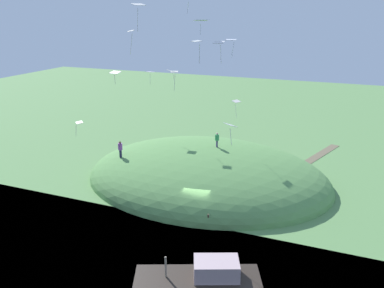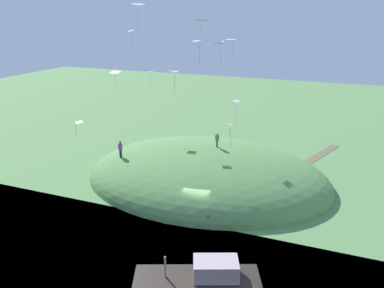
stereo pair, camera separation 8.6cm
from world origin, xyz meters
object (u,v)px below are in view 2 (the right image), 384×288
Objects in this scene: person_near_shore at (120,147)px; kite_9 at (187,0)px; kite_11 at (131,33)px; mooring_post at (208,221)px; kite_2 at (174,72)px; kite_4 at (197,43)px; kite_1 at (79,123)px; person_watching_kites at (217,138)px; kite_6 at (151,72)px; kite_7 at (219,44)px; kite_0 at (201,21)px; kite_5 at (230,126)px; kite_12 at (172,72)px; kite_3 at (236,102)px; boat_on_lake at (201,279)px; kite_8 at (138,6)px; kite_13 at (115,73)px; kite_10 at (231,41)px.

person_near_shore is 1.56× the size of kite_9.
mooring_post is at bearing -114.25° from kite_11.
kite_2 is 0.90× the size of mooring_post.
kite_2 is at bearing 31.72° from kite_4.
person_watching_kites is at bearing -40.40° from kite_1.
kite_11 reaches higher than kite_6.
person_watching_kites is at bearing 18.35° from kite_7.
kite_0 is at bearing -135.05° from kite_6.
kite_5 is at bearing 135.06° from person_near_shore.
kite_12 is at bearing -43.14° from kite_1.
mooring_post is (-5.90, -5.95, -11.74)m from kite_12.
kite_5 reaches higher than kite_3.
person_watching_kites reaches higher than boat_on_lake.
boat_on_lake is 4.82× the size of kite_7.
kite_8 reaches higher than kite_6.
kite_1 is 0.70× the size of kite_5.
boat_on_lake is 6.31× the size of kite_0.
kite_13 is (0.43, 10.17, -2.92)m from kite_7.
kite_10 is (-9.49, -4.11, 10.97)m from person_watching_kites.
kite_3 is (1.06, -1.72, 3.89)m from person_watching_kites.
kite_10 is at bearing -98.98° from kite_13.
kite_10 reaches higher than kite_1.
person_near_shore is 19.11m from kite_10.
kite_7 is (-9.15, -0.96, 6.72)m from kite_3.
kite_6 is (13.25, 13.99, 1.70)m from kite_5.
kite_7 reaches higher than person_near_shore.
kite_4 is (-11.00, 0.24, 6.90)m from kite_3.
kite_9 is (-8.02, 2.24, 10.11)m from kite_3.
kite_11 reaches higher than kite_4.
person_near_shore is 1.32× the size of kite_0.
kite_6 is at bearing 46.57° from kite_5.
kite_6 is 1.16× the size of kite_10.
kite_10 is at bearing -83.38° from kite_1.
kite_8 reaches higher than kite_2.
kite_13 reaches higher than person_near_shore.
kite_5 is 19.35m from kite_6.
kite_1 reaches higher than person_watching_kites.
kite_8 is (-5.90, -6.22, 14.51)m from person_near_shore.
kite_1 is at bearing 95.88° from kite_4.
person_watching_kites is at bearing 121.53° from kite_3.
kite_5 is 6.66m from kite_7.
person_watching_kites is at bearing -44.33° from kite_13.
kite_0 is 1.10× the size of kite_1.
kite_6 is at bearing 44.95° from kite_0.
kite_5 is at bearing -147.61° from kite_10.
kite_6 is at bearing 46.92° from kite_10.
kite_11 is (-6.14, 6.53, 11.20)m from person_watching_kites.
kite_13 is at bearing 87.59° from kite_7.
kite_3 is 11.39m from kite_7.
mooring_post is (0.74, -12.17, -7.72)m from kite_1.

